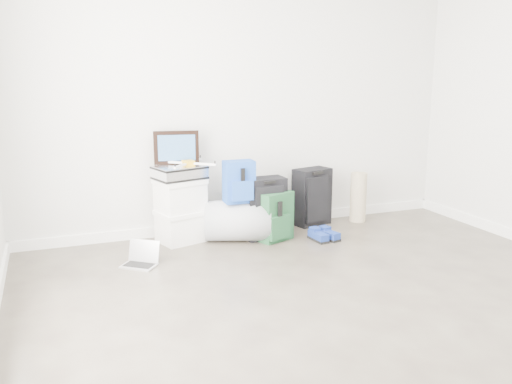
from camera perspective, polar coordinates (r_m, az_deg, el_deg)
name	(u,v)px	position (r m, az deg, el deg)	size (l,w,h in m)	color
ground	(383,334)	(3.53, 13.27, -14.30)	(5.00, 5.00, 0.00)	#372F28
room_envelope	(398,44)	(3.17, 14.70, 14.85)	(4.52, 5.02, 2.71)	silver
boxes_stack	(181,210)	(5.12, -7.93, -1.93)	(0.50, 0.45, 0.60)	white
briefcase	(180,173)	(5.04, -8.05, 2.04)	(0.43, 0.32, 0.13)	#B2B2B7
painting	(176,148)	(5.10, -8.38, 4.64)	(0.41, 0.10, 0.31)	black
drone	(188,163)	(5.02, -7.14, 3.04)	(0.44, 0.44, 0.05)	gold
duffel_bag	(238,221)	(5.13, -1.86, -3.06)	(0.38, 0.38, 0.61)	#94979C
blue_backpack	(239,182)	(5.02, -1.78, 1.01)	(0.28, 0.21, 0.39)	#174195
large_suitcase	(265,208)	(5.17, 0.96, -1.73)	(0.39, 0.26, 0.59)	black
green_backpack	(275,217)	(5.13, 2.00, -2.67)	(0.38, 0.34, 0.47)	#153C26
carry_on	(312,197)	(5.66, 5.94, -0.51)	(0.42, 0.33, 0.59)	black
shoes	(323,236)	(5.22, 7.11, -4.60)	(0.25, 0.26, 0.08)	black
rolled_rug	(358,197)	(5.87, 10.71, -0.54)	(0.17, 0.17, 0.52)	tan
laptop	(141,259)	(4.63, -11.99, -6.95)	(0.34, 0.33, 0.20)	silver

